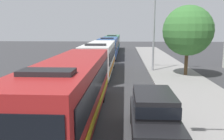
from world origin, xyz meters
TOP-DOWN VIEW (x-y plane):
  - bus_lead at (-1.30, 9.96)m, footprint 2.58×11.65m
  - bus_second_in_line at (-1.30, 22.57)m, footprint 2.58×11.42m
  - bus_middle at (-1.30, 35.24)m, footprint 2.58×10.76m
  - bus_fourth_in_line at (-1.30, 47.43)m, footprint 2.58×12.11m
  - white_suv at (2.40, 8.62)m, footprint 1.86×4.83m
  - streetlamp_mid at (4.10, 23.76)m, footprint 5.19×0.28m
  - roadside_tree at (6.94, 21.51)m, footprint 4.61×4.61m

SIDE VIEW (x-z plane):
  - white_suv at x=2.40m, z-range 0.08..1.98m
  - bus_middle at x=-1.30m, z-range 0.08..3.29m
  - bus_second_in_line at x=-1.30m, z-range 0.09..3.30m
  - bus_lead at x=-1.30m, z-range 0.09..3.30m
  - bus_fourth_in_line at x=-1.30m, z-range 0.09..3.30m
  - roadside_tree at x=6.94m, z-range 1.06..7.50m
  - streetlamp_mid at x=4.10m, z-range 1.04..9.54m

